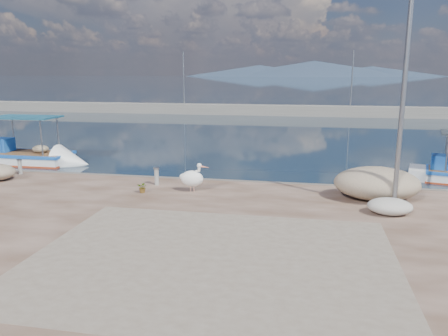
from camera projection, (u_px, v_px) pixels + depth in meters
The scene contains 13 objects.
ground at pixel (202, 233), 13.94m from camera, with size 1400.00×1400.00×0.00m, color #162635.
quay at pixel (125, 333), 8.13m from camera, with size 44.00×22.00×0.50m, color #493020.
quay_patch at pixel (212, 259), 10.77m from camera, with size 9.00×7.00×0.01m, color gray.
breakwater at pixel (281, 110), 52.19m from camera, with size 120.00×2.20×7.50m.
mountains at pixel (310, 70), 634.73m from camera, with size 370.00×280.00×22.00m.
boat_left at pixel (28, 159), 24.54m from camera, with size 6.44×2.19×3.10m.
pelican at pixel (193, 178), 16.76m from camera, with size 1.21×0.70×1.15m.
lamp_post at pixel (402, 111), 14.07m from camera, with size 0.44×0.96×7.00m.
bollard_near at pixel (157, 175), 17.82m from camera, with size 0.24×0.24×0.73m.
bollard_far at pixel (20, 166), 19.74m from camera, with size 0.22×0.22×0.68m.
potted_plant at pixel (143, 187), 16.68m from camera, with size 0.39×0.34×0.43m, color #33722D.
net_pile_c at pixel (377, 184), 15.72m from camera, with size 3.03×2.16×1.19m, color #C3AB91.
net_pile_d at pixel (390, 206), 14.12m from camera, with size 1.43×1.07×0.53m, color beige.
Camera 1 is at (3.18, -12.81, 5.00)m, focal length 35.00 mm.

